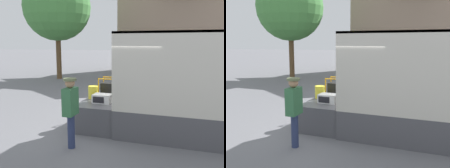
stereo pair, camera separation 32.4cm
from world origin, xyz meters
TOP-DOWN VIEW (x-y plane):
  - ground_plane at (0.00, 0.00)m, footprint 160.00×160.00m
  - tailgate_deck at (-0.62, 0.00)m, footprint 1.25×2.30m
  - microwave at (-0.55, -0.43)m, footprint 0.54×0.41m
  - portable_generator at (-0.66, 0.63)m, footprint 0.66×0.51m
  - orange_bucket at (-1.05, 0.05)m, footprint 0.32×0.32m
  - worker_person at (-0.79, -2.00)m, footprint 0.31×0.44m
  - house_backdrop at (1.05, 14.94)m, footprint 10.34×6.44m
  - street_tree at (-7.32, 8.71)m, footprint 4.74×4.74m

SIDE VIEW (x-z plane):
  - ground_plane at x=0.00m, z-range 0.00..0.00m
  - tailgate_deck at x=-0.62m, z-range 0.00..0.80m
  - microwave at x=-0.55m, z-range 0.80..1.07m
  - orange_bucket at x=-1.05m, z-range 0.80..1.21m
  - portable_generator at x=-0.66m, z-range 0.73..1.35m
  - worker_person at x=-0.79m, z-range 0.20..1.95m
  - house_backdrop at x=1.05m, z-range 0.08..8.87m
  - street_tree at x=-7.32m, z-range 1.35..8.81m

